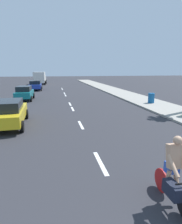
# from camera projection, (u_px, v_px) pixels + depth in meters

# --- Properties ---
(ground_plane) EXTENTS (160.00, 160.00, 0.00)m
(ground_plane) POSITION_uv_depth(u_px,v_px,m) (70.00, 104.00, 18.37)
(ground_plane) COLOR #2D2D33
(sidewalk_strip) EXTENTS (3.60, 80.00, 0.14)m
(sidewalk_strip) POSITION_uv_depth(u_px,v_px,m) (137.00, 98.00, 21.80)
(sidewalk_strip) COLOR #9E998E
(sidewalk_strip) RESTS_ON ground
(lane_stripe_2) EXTENTS (0.16, 1.80, 0.01)m
(lane_stripe_2) POSITION_uv_depth(u_px,v_px,m) (100.00, 163.00, 6.87)
(lane_stripe_2) COLOR white
(lane_stripe_2) RESTS_ON ground
(lane_stripe_3) EXTENTS (0.16, 1.80, 0.01)m
(lane_stripe_3) POSITION_uv_depth(u_px,v_px,m) (81.00, 125.00, 11.56)
(lane_stripe_3) COLOR white
(lane_stripe_3) RESTS_ON ground
(lane_stripe_4) EXTENTS (0.16, 1.80, 0.01)m
(lane_stripe_4) POSITION_uv_depth(u_px,v_px,m) (73.00, 109.00, 16.26)
(lane_stripe_4) COLOR white
(lane_stripe_4) RESTS_ON ground
(lane_stripe_5) EXTENTS (0.16, 1.80, 0.01)m
(lane_stripe_5) POSITION_uv_depth(u_px,v_px,m) (70.00, 104.00, 18.58)
(lane_stripe_5) COLOR white
(lane_stripe_5) RESTS_ON ground
(lane_stripe_6) EXTENTS (0.16, 1.80, 0.01)m
(lane_stripe_6) POSITION_uv_depth(u_px,v_px,m) (66.00, 95.00, 24.80)
(lane_stripe_6) COLOR white
(lane_stripe_6) RESTS_ON ground
(lane_stripe_7) EXTENTS (0.16, 1.80, 0.01)m
(lane_stripe_7) POSITION_uv_depth(u_px,v_px,m) (64.00, 93.00, 27.10)
(lane_stripe_7) COLOR white
(lane_stripe_7) RESTS_ON ground
(lane_stripe_8) EXTENTS (0.16, 1.80, 0.01)m
(lane_stripe_8) POSITION_uv_depth(u_px,v_px,m) (62.00, 88.00, 33.86)
(lane_stripe_8) COLOR white
(lane_stripe_8) RESTS_ON ground
(lane_stripe_9) EXTENTS (0.16, 1.80, 0.01)m
(lane_stripe_9) POSITION_uv_depth(u_px,v_px,m) (62.00, 89.00, 32.38)
(lane_stripe_9) COLOR white
(lane_stripe_9) RESTS_ON ground
(cyclist) EXTENTS (0.62, 1.71, 1.82)m
(cyclist) POSITION_uv_depth(u_px,v_px,m) (174.00, 175.00, 4.55)
(cyclist) COLOR black
(cyclist) RESTS_ON ground
(parked_car_yellow) EXTENTS (2.18, 4.48, 1.57)m
(parked_car_yellow) POSITION_uv_depth(u_px,v_px,m) (8.00, 112.00, 11.21)
(parked_car_yellow) COLOR gold
(parked_car_yellow) RESTS_ON ground
(parked_car_teal) EXTENTS (1.85, 3.89, 1.57)m
(parked_car_teal) POSITION_uv_depth(u_px,v_px,m) (24.00, 93.00, 20.79)
(parked_car_teal) COLOR #14727A
(parked_car_teal) RESTS_ON ground
(parked_car_blue) EXTENTS (2.12, 4.47, 1.57)m
(parked_car_blue) POSITION_uv_depth(u_px,v_px,m) (35.00, 85.00, 30.87)
(parked_car_blue) COLOR #1E389E
(parked_car_blue) RESTS_ON ground
(delivery_truck) EXTENTS (2.80, 6.30, 2.80)m
(delivery_truck) POSITION_uv_depth(u_px,v_px,m) (40.00, 78.00, 43.28)
(delivery_truck) COLOR beige
(delivery_truck) RESTS_ON ground
(trash_bin_far) EXTENTS (0.60, 0.60, 0.96)m
(trash_bin_far) POSITION_uv_depth(u_px,v_px,m) (151.00, 98.00, 18.30)
(trash_bin_far) COLOR #14518C
(trash_bin_far) RESTS_ON sidewalk_strip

